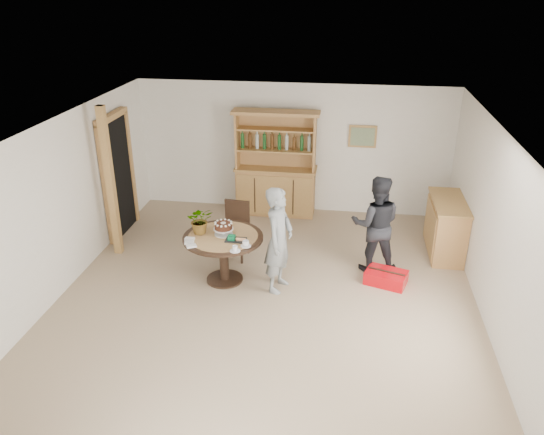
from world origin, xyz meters
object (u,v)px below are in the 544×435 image
(dining_chair, at_px, (236,226))
(adult_person, at_px, (376,224))
(teen_boy, at_px, (279,240))
(hutch, at_px, (276,180))
(dining_table, at_px, (223,245))
(red_suitcase, at_px, (386,277))
(sideboard, at_px, (446,227))

(dining_chair, height_order, adult_person, adult_person)
(teen_boy, bearing_deg, hutch, 22.82)
(dining_table, xyz_separation_m, red_suitcase, (2.45, 0.26, -0.50))
(dining_table, distance_m, adult_person, 2.36)
(dining_table, xyz_separation_m, adult_person, (2.25, 0.67, 0.18))
(hutch, relative_size, sideboard, 1.62)
(hutch, distance_m, adult_person, 2.71)
(teen_boy, distance_m, red_suitcase, 1.79)
(sideboard, distance_m, adult_person, 1.46)
(sideboard, distance_m, dining_table, 3.74)
(dining_table, bearing_deg, teen_boy, -6.71)
(teen_boy, height_order, red_suitcase, teen_boy)
(teen_boy, bearing_deg, dining_table, 97.26)
(hutch, relative_size, adult_person, 1.30)
(sideboard, bearing_deg, dining_table, -157.54)
(sideboard, distance_m, dining_chair, 3.50)
(hutch, xyz_separation_m, red_suitcase, (2.03, -2.41, -0.59))
(dining_chair, bearing_deg, dining_table, -84.31)
(dining_table, distance_m, dining_chair, 0.83)
(red_suitcase, bearing_deg, teen_boy, -148.92)
(adult_person, bearing_deg, teen_boy, 27.02)
(dining_chair, distance_m, teen_boy, 1.28)
(teen_boy, distance_m, adult_person, 1.60)
(dining_table, height_order, adult_person, adult_person)
(hutch, xyz_separation_m, dining_table, (-0.42, -2.67, -0.08))
(red_suitcase, bearing_deg, hutch, 148.48)
(hutch, distance_m, dining_table, 2.70)
(dining_table, distance_m, teen_boy, 0.88)
(hutch, relative_size, teen_boy, 1.27)
(sideboard, distance_m, teen_boy, 3.04)
(adult_person, xyz_separation_m, red_suitcase, (0.20, -0.41, -0.69))
(dining_table, height_order, teen_boy, teen_boy)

